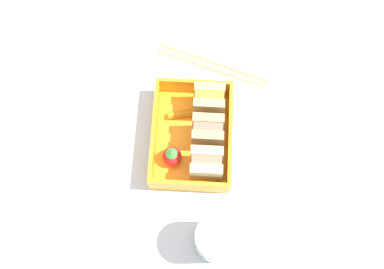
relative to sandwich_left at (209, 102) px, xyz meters
The scene contains 10 objects.
ground_plane 7.76cm from the sandwich_left, 25.15° to the right, with size 120.00×120.00×2.00cm, color white.
bento_tray 6.80cm from the sandwich_left, 25.15° to the right, with size 17.46×12.69×1.20cm, color #FBA020.
bento_rim 5.87cm from the sandwich_left, 25.15° to the right, with size 17.46×12.69×3.80cm.
sandwich_left is the anchor object (origin of this frame).
sandwich_center_left 5.22cm from the sandwich_left, ahead, with size 4.21×4.90×6.00cm.
sandwich_center 10.44cm from the sandwich_left, ahead, with size 4.21×4.90×6.00cm.
carrot_stick_far_left 5.37cm from the sandwich_left, 72.39° to the right, with size 1.16×1.16×4.23cm, color orange.
strawberry_far_left 10.63cm from the sandwich_left, 30.95° to the right, with size 3.12×3.12×3.72cm.
chopstick_pair 9.61cm from the sandwich_left, behind, with size 8.10×19.89×0.70cm.
drinking_glass 21.74cm from the sandwich_left, ahead, with size 6.39×6.39×9.00cm, color silver.
Camera 1 is at (22.12, 1.13, 67.81)cm, focal length 40.00 mm.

